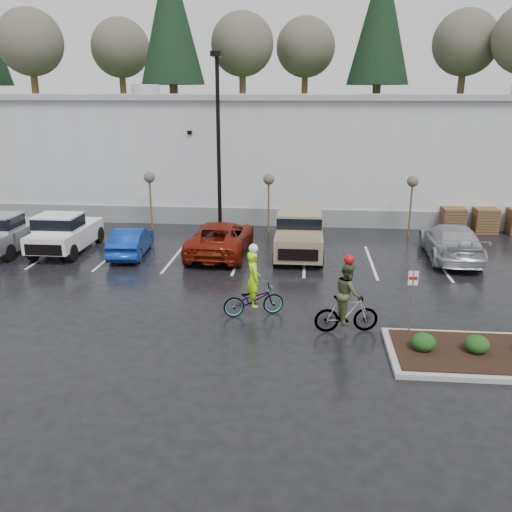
# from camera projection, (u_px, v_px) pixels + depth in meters

# --- Properties ---
(ground) EXTENTS (120.00, 120.00, 0.00)m
(ground) POSITION_uv_depth(u_px,v_px,m) (286.00, 335.00, 17.08)
(ground) COLOR black
(ground) RESTS_ON ground
(warehouse) EXTENTS (60.50, 15.50, 7.20)m
(warehouse) POSITION_uv_depth(u_px,v_px,m) (300.00, 148.00, 36.97)
(warehouse) COLOR silver
(warehouse) RESTS_ON ground
(wooded_ridge) EXTENTS (80.00, 25.00, 6.00)m
(wooded_ridge) POSITION_uv_depth(u_px,v_px,m) (303.00, 133.00, 59.07)
(wooded_ridge) COLOR #23411B
(wooded_ridge) RESTS_ON ground
(lamppost) EXTENTS (0.50, 1.00, 9.22)m
(lamppost) POSITION_uv_depth(u_px,v_px,m) (218.00, 126.00, 27.21)
(lamppost) COLOR black
(lamppost) RESTS_ON ground
(sapling_west) EXTENTS (0.60, 0.60, 3.20)m
(sapling_west) POSITION_uv_depth(u_px,v_px,m) (149.00, 181.00, 29.38)
(sapling_west) COLOR #4F321F
(sapling_west) RESTS_ON ground
(sapling_mid) EXTENTS (0.60, 0.60, 3.20)m
(sapling_mid) POSITION_uv_depth(u_px,v_px,m) (269.00, 182.00, 28.80)
(sapling_mid) COLOR #4F321F
(sapling_mid) RESTS_ON ground
(sapling_east) EXTENTS (0.60, 0.60, 3.20)m
(sapling_east) POSITION_uv_depth(u_px,v_px,m) (412.00, 185.00, 28.14)
(sapling_east) COLOR #4F321F
(sapling_east) RESTS_ON ground
(pallet_stack_a) EXTENTS (1.20, 1.20, 1.35)m
(pallet_stack_a) POSITION_uv_depth(u_px,v_px,m) (453.00, 220.00, 29.46)
(pallet_stack_a) COLOR #4F321F
(pallet_stack_a) RESTS_ON ground
(pallet_stack_b) EXTENTS (1.20, 1.20, 1.35)m
(pallet_stack_b) POSITION_uv_depth(u_px,v_px,m) (485.00, 220.00, 29.31)
(pallet_stack_b) COLOR #4F321F
(pallet_stack_b) RESTS_ON ground
(shrub_a) EXTENTS (0.70, 0.70, 0.52)m
(shrub_a) POSITION_uv_depth(u_px,v_px,m) (423.00, 342.00, 15.65)
(shrub_a) COLOR #163713
(shrub_a) RESTS_ON curb_island
(shrub_b) EXTENTS (0.70, 0.70, 0.52)m
(shrub_b) POSITION_uv_depth(u_px,v_px,m) (477.00, 344.00, 15.52)
(shrub_b) COLOR #163713
(shrub_b) RESTS_ON curb_island
(fire_lane_sign) EXTENTS (0.30, 0.05, 2.20)m
(fire_lane_sign) POSITION_uv_depth(u_px,v_px,m) (412.00, 295.00, 16.52)
(fire_lane_sign) COLOR gray
(fire_lane_sign) RESTS_ON ground
(pickup_silver) EXTENTS (2.10, 5.20, 1.96)m
(pickup_silver) POSITION_uv_depth(u_px,v_px,m) (9.00, 230.00, 25.98)
(pickup_silver) COLOR #B4B6BD
(pickup_silver) RESTS_ON ground
(pickup_white) EXTENTS (2.10, 5.20, 1.96)m
(pickup_white) POSITION_uv_depth(u_px,v_px,m) (68.00, 230.00, 25.96)
(pickup_white) COLOR silver
(pickup_white) RESTS_ON ground
(car_blue) EXTENTS (1.74, 4.12, 1.32)m
(car_blue) POSITION_uv_depth(u_px,v_px,m) (131.00, 241.00, 25.25)
(car_blue) COLOR navy
(car_blue) RESTS_ON ground
(car_red) EXTENTS (2.77, 5.70, 1.56)m
(car_red) POSITION_uv_depth(u_px,v_px,m) (221.00, 238.00, 25.40)
(car_red) COLOR maroon
(car_red) RESTS_ON ground
(suv_tan) EXTENTS (2.20, 5.10, 2.06)m
(suv_tan) POSITION_uv_depth(u_px,v_px,m) (299.00, 234.00, 25.18)
(suv_tan) COLOR gray
(suv_tan) RESTS_ON ground
(car_far_silver) EXTENTS (2.44, 5.56, 1.59)m
(car_far_silver) POSITION_uv_depth(u_px,v_px,m) (451.00, 242.00, 24.72)
(car_far_silver) COLOR #B7BABF
(car_far_silver) RESTS_ON ground
(cyclist_hivis) EXTENTS (2.21, 1.36, 2.53)m
(cyclist_hivis) POSITION_uv_depth(u_px,v_px,m) (253.00, 294.00, 18.39)
(cyclist_hivis) COLOR #3F3F44
(cyclist_hivis) RESTS_ON ground
(cyclist_olive) EXTENTS (2.04, 1.01, 2.56)m
(cyclist_olive) POSITION_uv_depth(u_px,v_px,m) (347.00, 305.00, 17.06)
(cyclist_olive) COLOR #3F3F44
(cyclist_olive) RESTS_ON ground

